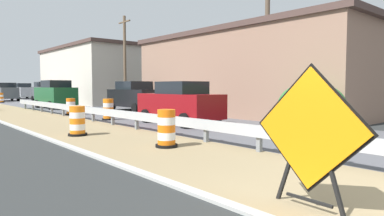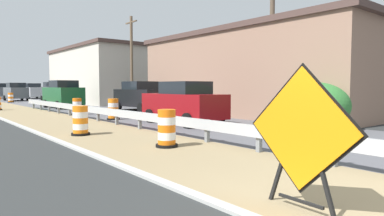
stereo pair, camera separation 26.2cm
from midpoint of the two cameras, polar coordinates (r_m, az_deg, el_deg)
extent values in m
plane|color=#2B2D2D|center=(5.38, 26.35, -15.31)|extent=(160.00, 160.00, 0.00)
cube|color=#8E7A56|center=(5.93, 28.91, -13.60)|extent=(3.64, 120.00, 0.01)
cube|color=slate|center=(7.88, 23.92, -6.64)|extent=(0.12, 0.12, 0.70)
cube|color=slate|center=(8.97, 12.18, -5.18)|extent=(0.12, 0.12, 0.70)
cube|color=slate|center=(10.36, 3.32, -3.92)|extent=(0.12, 0.12, 0.70)
cube|color=slate|center=(11.93, -3.31, -2.91)|extent=(0.12, 0.12, 0.70)
cube|color=slate|center=(13.63, -8.34, -2.13)|extent=(0.12, 0.12, 0.70)
cube|color=slate|center=(15.41, -12.22, -1.50)|extent=(0.12, 0.12, 0.70)
cube|color=slate|center=(17.25, -15.29, -1.01)|extent=(0.12, 0.12, 0.70)
cube|color=slate|center=(19.13, -17.76, -0.60)|extent=(0.12, 0.12, 0.70)
cube|color=slate|center=(21.04, -19.79, -0.27)|extent=(0.12, 0.12, 0.70)
cube|color=slate|center=(22.98, -21.47, 0.00)|extent=(0.12, 0.12, 0.70)
cube|color=slate|center=(24.93, -22.90, 0.24)|extent=(0.12, 0.12, 0.70)
cube|color=slate|center=(26.89, -24.11, 0.43)|extent=(0.12, 0.12, 0.70)
cube|color=slate|center=(28.86, -25.16, 0.61)|extent=(0.12, 0.12, 0.70)
cube|color=black|center=(4.82, 23.02, -10.95)|extent=(0.07, 0.39, 1.06)
cube|color=black|center=(5.20, 16.25, -9.75)|extent=(0.07, 0.39, 1.06)
cube|color=black|center=(5.11, 19.40, -14.74)|extent=(0.07, 0.72, 0.04)
cube|color=orange|center=(4.88, 19.53, -3.37)|extent=(0.10, 1.71, 1.71)
cube|color=black|center=(4.89, 19.64, -3.35)|extent=(0.09, 1.81, 1.81)
cylinder|color=orange|center=(9.58, -3.54, -6.01)|extent=(0.51, 0.51, 0.21)
cylinder|color=white|center=(9.55, -3.54, -4.74)|extent=(0.51, 0.51, 0.21)
cylinder|color=orange|center=(9.52, -3.55, -3.46)|extent=(0.51, 0.51, 0.21)
cylinder|color=white|center=(9.50, -3.55, -2.18)|extent=(0.51, 0.51, 0.21)
cylinder|color=orange|center=(9.48, -3.56, -0.89)|extent=(0.51, 0.51, 0.21)
cylinder|color=black|center=(9.60, -3.53, -6.40)|extent=(0.63, 0.63, 0.08)
cylinder|color=orange|center=(12.45, -17.87, -3.95)|extent=(0.52, 0.52, 0.21)
cylinder|color=white|center=(12.42, -17.89, -3.01)|extent=(0.52, 0.52, 0.21)
cylinder|color=orange|center=(12.40, -17.91, -2.05)|extent=(0.52, 0.52, 0.21)
cylinder|color=white|center=(12.38, -17.93, -1.10)|extent=(0.52, 0.52, 0.21)
cylinder|color=orange|center=(12.37, -17.95, -0.14)|extent=(0.52, 0.52, 0.21)
cylinder|color=black|center=(12.46, -17.87, -4.25)|extent=(0.65, 0.65, 0.08)
cylinder|color=orange|center=(17.84, -12.85, -1.59)|extent=(0.53, 0.53, 0.22)
cylinder|color=white|center=(17.82, -12.86, -0.89)|extent=(0.53, 0.53, 0.22)
cylinder|color=orange|center=(17.81, -12.87, -0.19)|extent=(0.53, 0.53, 0.22)
cylinder|color=white|center=(17.79, -12.88, 0.51)|extent=(0.53, 0.53, 0.22)
cylinder|color=orange|center=(17.78, -12.89, 1.21)|extent=(0.53, 0.53, 0.22)
cylinder|color=black|center=(17.85, -12.85, -1.82)|extent=(0.66, 0.66, 0.08)
cylinder|color=orange|center=(21.62, -18.64, -0.81)|extent=(0.52, 0.52, 0.20)
cylinder|color=white|center=(21.60, -18.65, -0.28)|extent=(0.52, 0.52, 0.20)
cylinder|color=orange|center=(21.59, -18.66, 0.26)|extent=(0.52, 0.52, 0.20)
cylinder|color=white|center=(21.58, -18.67, 0.79)|extent=(0.52, 0.52, 0.20)
cylinder|color=orange|center=(21.57, -18.68, 1.33)|extent=(0.52, 0.52, 0.20)
cylinder|color=black|center=(21.62, -18.64, -0.97)|extent=(0.66, 0.66, 0.08)
cylinder|color=orange|center=(41.24, -28.33, 0.99)|extent=(0.52, 0.52, 0.21)
cylinder|color=white|center=(41.23, -28.34, 1.28)|extent=(0.52, 0.52, 0.21)
cylinder|color=orange|center=(41.22, -28.35, 1.57)|extent=(0.52, 0.52, 0.21)
cylinder|color=white|center=(41.22, -28.36, 1.86)|extent=(0.52, 0.52, 0.21)
cylinder|color=orange|center=(41.21, -28.37, 2.16)|extent=(0.52, 0.52, 0.21)
cylinder|color=black|center=(41.24, -28.33, 0.90)|extent=(0.65, 0.65, 0.08)
cube|color=maroon|center=(15.38, -1.08, 0.45)|extent=(1.77, 4.48, 1.07)
cube|color=black|center=(15.22, -0.67, 3.48)|extent=(1.58, 2.07, 0.56)
cylinder|color=black|center=(16.14, -6.71, -1.32)|extent=(0.23, 0.64, 0.64)
cylinder|color=black|center=(17.11, -1.78, -1.02)|extent=(0.23, 0.64, 0.64)
cylinder|color=black|center=(13.73, -0.20, -2.17)|extent=(0.23, 0.64, 0.64)
cylinder|color=black|center=(14.87, 5.04, -1.74)|extent=(0.23, 0.64, 0.64)
cube|color=silver|center=(52.91, -25.36, 2.51)|extent=(2.11, 4.63, 1.30)
cube|color=black|center=(53.08, -25.44, 3.52)|extent=(1.82, 2.16, 0.56)
cylinder|color=black|center=(51.76, -23.85, 1.81)|extent=(0.24, 0.65, 0.64)
cylinder|color=black|center=(51.21, -25.93, 1.74)|extent=(0.24, 0.65, 0.64)
cylinder|color=black|center=(54.63, -24.80, 1.86)|extent=(0.24, 0.65, 0.64)
cylinder|color=black|center=(54.12, -26.77, 1.80)|extent=(0.24, 0.65, 0.64)
cube|color=#195128|center=(28.79, -20.88, 1.97)|extent=(1.95, 4.55, 1.33)
cube|color=black|center=(28.61, -20.80, 3.85)|extent=(1.71, 2.11, 0.56)
cylinder|color=black|center=(29.93, -23.47, 0.69)|extent=(0.23, 0.64, 0.64)
cylinder|color=black|center=(30.52, -20.15, 0.82)|extent=(0.23, 0.64, 0.64)
cylinder|color=black|center=(27.10, -21.63, 0.46)|extent=(0.23, 0.64, 0.64)
cylinder|color=black|center=(27.75, -18.02, 0.60)|extent=(0.23, 0.64, 0.64)
cube|color=#195128|center=(36.30, -18.95, 2.30)|extent=(1.96, 4.67, 1.31)
cube|color=black|center=(36.47, -19.07, 3.77)|extent=(1.69, 2.18, 0.56)
cylinder|color=black|center=(35.18, -16.76, 1.24)|extent=(0.24, 0.65, 0.64)
cylinder|color=black|center=(34.60, -19.55, 1.14)|extent=(0.24, 0.65, 0.64)
cylinder|color=black|center=(38.04, -18.36, 1.38)|extent=(0.24, 0.65, 0.64)
cylinder|color=black|center=(37.51, -20.96, 1.29)|extent=(0.24, 0.65, 0.64)
cube|color=#4C5156|center=(45.83, -27.67, 2.31)|extent=(2.00, 4.31, 1.30)
cube|color=black|center=(45.65, -27.66, 3.47)|extent=(1.77, 2.00, 0.56)
cylinder|color=black|center=(47.03, -29.16, 1.50)|extent=(0.23, 0.64, 0.64)
cylinder|color=black|center=(47.43, -26.87, 1.58)|extent=(0.23, 0.64, 0.64)
cylinder|color=black|center=(44.26, -28.47, 1.42)|extent=(0.23, 0.64, 0.64)
cylinder|color=black|center=(44.69, -26.04, 1.50)|extent=(0.23, 0.64, 0.64)
cube|color=black|center=(24.01, -8.34, 1.73)|extent=(2.00, 4.72, 1.20)
cube|color=black|center=(24.16, -8.59, 3.83)|extent=(1.78, 2.18, 0.56)
cylinder|color=black|center=(23.28, -4.29, 0.22)|extent=(0.23, 0.64, 0.64)
cylinder|color=black|center=(22.21, -8.39, 0.02)|extent=(0.23, 0.64, 0.64)
cylinder|color=black|center=(25.87, -8.27, 0.53)|extent=(0.23, 0.64, 0.64)
cylinder|color=black|center=(24.91, -12.10, 0.37)|extent=(0.23, 0.64, 0.64)
cube|color=#4C5156|center=(57.35, -29.82, 2.45)|extent=(1.99, 4.38, 1.33)
cube|color=black|center=(57.17, -29.83, 3.40)|extent=(1.76, 2.03, 0.56)
cylinder|color=black|center=(58.92, -29.08, 1.85)|extent=(0.23, 0.64, 0.64)
cylinder|color=black|center=(56.09, -28.62, 1.79)|extent=(0.23, 0.64, 0.64)
cube|color=#4C5156|center=(42.13, -22.37, 2.43)|extent=(1.90, 4.34, 1.38)
cube|color=black|center=(42.29, -22.47, 3.74)|extent=(1.69, 2.01, 0.56)
cylinder|color=black|center=(41.05, -20.57, 1.48)|extent=(0.23, 0.64, 0.64)
cylinder|color=black|center=(40.53, -23.05, 1.40)|extent=(0.23, 0.64, 0.64)
cylinder|color=black|center=(43.77, -21.70, 1.58)|extent=(0.23, 0.64, 0.64)
cylinder|color=black|center=(43.28, -24.03, 1.50)|extent=(0.23, 0.64, 0.64)
cube|color=#93705B|center=(21.42, 11.22, 5.43)|extent=(6.58, 15.00, 4.80)
cube|color=#4C3833|center=(21.65, 11.31, 12.18)|extent=(6.84, 15.60, 0.30)
cube|color=beige|center=(37.87, -13.97, 5.15)|extent=(8.16, 14.11, 5.54)
cube|color=#4C3833|center=(38.06, -14.04, 9.54)|extent=(8.49, 14.68, 0.30)
cylinder|color=brown|center=(17.55, 13.87, 10.26)|extent=(0.24, 0.24, 7.53)
cylinder|color=brown|center=(29.21, -10.00, 7.77)|extent=(0.24, 0.24, 7.67)
cube|color=brown|center=(29.64, -10.07, 14.21)|extent=(0.12, 1.80, 0.10)
ellipsoid|color=#337533|center=(14.29, 20.77, 0.34)|extent=(2.65, 2.65, 1.89)
camera|label=1|loc=(0.13, -89.19, 0.05)|focal=31.30mm
camera|label=2|loc=(0.13, 90.81, -0.05)|focal=31.30mm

